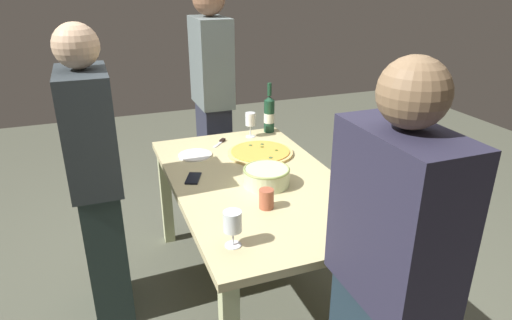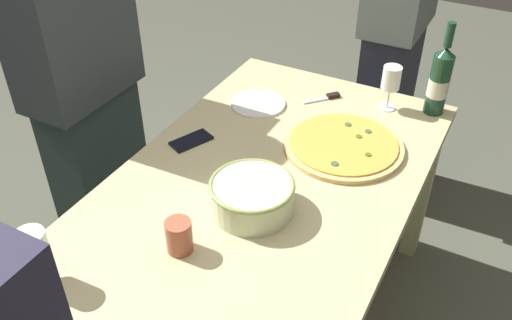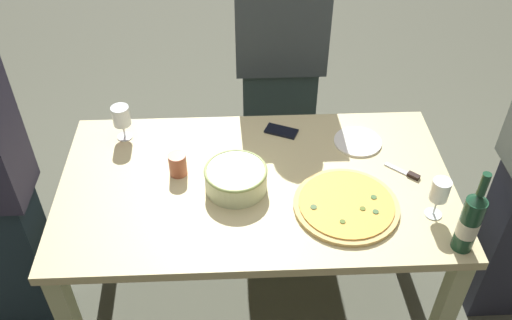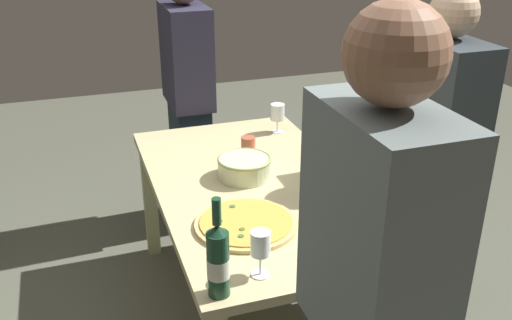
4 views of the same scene
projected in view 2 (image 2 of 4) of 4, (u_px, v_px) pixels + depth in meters
The scene contains 12 objects.
dining_table at pixel (256, 213), 1.77m from camera, with size 1.60×0.90×0.75m.
pizza at pixel (343, 145), 1.89m from camera, with size 0.41×0.41×0.03m.
serving_bowl at pixel (252, 195), 1.61m from camera, with size 0.25×0.25×0.10m.
wine_bottle at pixel (440, 80), 2.00m from camera, with size 0.08×0.08×0.35m.
wine_glass_near_pizza at pixel (391, 79), 2.03m from camera, with size 0.07×0.07×0.17m.
wine_glass_by_bottle at pixel (33, 250), 1.36m from camera, with size 0.08×0.08×0.16m.
cup_amber at pixel (179, 236), 1.48m from camera, with size 0.07×0.07×0.10m, color #AE583D.
side_plate at pixel (258, 104), 2.12m from camera, with size 0.21×0.21×0.01m, color white.
cell_phone at pixel (191, 141), 1.92m from camera, with size 0.07×0.14×0.01m, color black.
pizza_knife at pixel (326, 97), 2.16m from camera, with size 0.13×0.12×0.02m.
person_guest_left at pixel (84, 90), 2.10m from camera, with size 0.45×0.24×1.61m.
person_guest_right at pixel (398, 19), 2.43m from camera, with size 0.42×0.24×1.75m.
Camera 2 is at (-1.16, -0.62, 1.85)m, focal length 38.75 mm.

